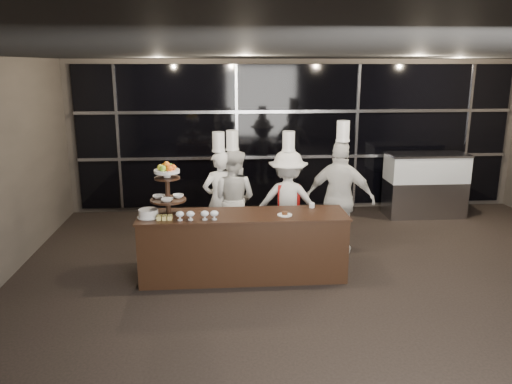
{
  "coord_description": "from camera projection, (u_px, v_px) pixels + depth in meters",
  "views": [
    {
      "loc": [
        -1.54,
        -4.86,
        2.9
      ],
      "look_at": [
        -1.04,
        1.93,
        1.15
      ],
      "focal_mm": 35.0,
      "sensor_mm": 36.0,
      "label": 1
    }
  ],
  "objects": [
    {
      "name": "room",
      "position": [
        370.0,
        204.0,
        5.16
      ],
      "size": [
        10.0,
        10.0,
        10.0
      ],
      "color": "black",
      "rests_on": "ground"
    },
    {
      "name": "chef_b",
      "position": [
        233.0,
        198.0,
        7.99
      ],
      "size": [
        0.97,
        0.88,
        1.91
      ],
      "color": "silver",
      "rests_on": "ground"
    },
    {
      "name": "window_wall",
      "position": [
        297.0,
        136.0,
        9.92
      ],
      "size": [
        8.6,
        0.1,
        2.8
      ],
      "color": "black",
      "rests_on": "ground"
    },
    {
      "name": "display_case",
      "position": [
        425.0,
        181.0,
        9.69
      ],
      "size": [
        1.52,
        0.66,
        1.24
      ],
      "color": "#A5A5AA",
      "rests_on": "ground"
    },
    {
      "name": "layer_cake",
      "position": [
        148.0,
        213.0,
        6.63
      ],
      "size": [
        0.3,
        0.3,
        0.11
      ],
      "color": "white",
      "rests_on": "buffet_counter"
    },
    {
      "name": "chef_d",
      "position": [
        340.0,
        198.0,
        7.62
      ],
      "size": [
        1.14,
        0.81,
        2.09
      ],
      "color": "silver",
      "rests_on": "ground"
    },
    {
      "name": "chef_a",
      "position": [
        220.0,
        198.0,
        7.95
      ],
      "size": [
        0.69,
        0.61,
        1.89
      ],
      "color": "silver",
      "rests_on": "ground"
    },
    {
      "name": "small_plate",
      "position": [
        285.0,
        214.0,
        6.72
      ],
      "size": [
        0.2,
        0.2,
        0.05
      ],
      "color": "white",
      "rests_on": "buffet_counter"
    },
    {
      "name": "display_stand",
      "position": [
        167.0,
        185.0,
        6.61
      ],
      "size": [
        0.48,
        0.48,
        0.74
      ],
      "color": "black",
      "rests_on": "buffet_counter"
    },
    {
      "name": "chef_c",
      "position": [
        288.0,
        201.0,
        7.8
      ],
      "size": [
        1.13,
        0.77,
        1.92
      ],
      "color": "silver",
      "rests_on": "ground"
    },
    {
      "name": "buffet_counter",
      "position": [
        243.0,
        245.0,
        6.9
      ],
      "size": [
        2.84,
        0.74,
        0.92
      ],
      "color": "black",
      "rests_on": "ground"
    },
    {
      "name": "chef_cup",
      "position": [
        312.0,
        205.0,
        7.09
      ],
      "size": [
        0.08,
        0.08,
        0.07
      ],
      "primitive_type": "cylinder",
      "color": "white",
      "rests_on": "buffet_counter"
    },
    {
      "name": "compotes",
      "position": [
        197.0,
        214.0,
        6.51
      ],
      "size": [
        0.56,
        0.11,
        0.12
      ],
      "color": "silver",
      "rests_on": "buffet_counter"
    },
    {
      "name": "pastry_squares",
      "position": [
        165.0,
        217.0,
        6.54
      ],
      "size": [
        0.19,
        0.13,
        0.05
      ],
      "color": "#E5D370",
      "rests_on": "buffet_counter"
    }
  ]
}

